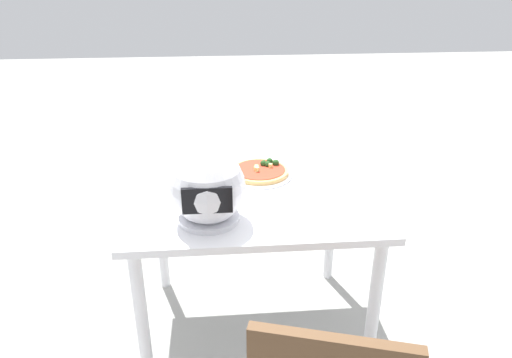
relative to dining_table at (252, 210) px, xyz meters
name	(u,v)px	position (x,y,z in m)	size (l,w,h in m)	color
ground_plane	(253,326)	(0.00, 0.00, -0.64)	(14.00, 14.00, 0.00)	#9E9E99
dining_table	(252,210)	(0.00, 0.00, 0.00)	(1.02, 0.85, 0.73)	white
pizza_plate	(259,175)	(-0.04, -0.15, 0.10)	(0.30, 0.30, 0.01)	white
pizza	(260,171)	(-0.05, -0.16, 0.12)	(0.26, 0.26, 0.05)	tan
motorcycle_helmet	(208,188)	(0.18, 0.23, 0.23)	(0.28, 0.28, 0.28)	silver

